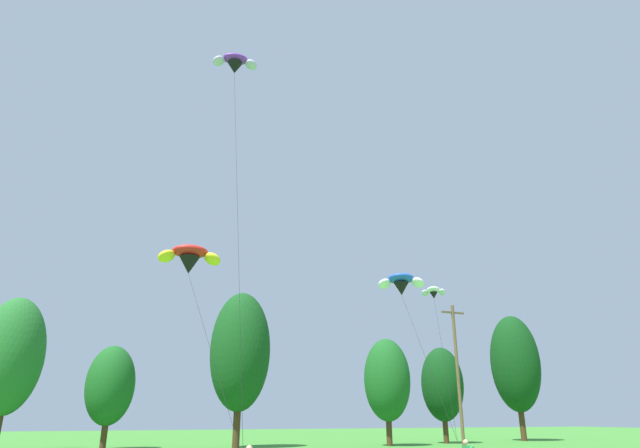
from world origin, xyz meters
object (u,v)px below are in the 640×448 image
parafoil_kite_high_red_yellow (190,258)px  utility_pole (458,372)px  parafoil_kite_low_blue_white (401,283)px  parafoil_kite_mid_white (434,293)px  parafoil_kite_far_purple (235,64)px

parafoil_kite_high_red_yellow → utility_pole: bearing=19.5°
parafoil_kite_low_blue_white → parafoil_kite_mid_white: bearing=44.5°
parafoil_kite_far_purple → parafoil_kite_low_blue_white: (12.17, 0.79, -13.40)m
utility_pole → parafoil_kite_high_red_yellow: size_ratio=1.03×
parafoil_kite_low_blue_white → parafoil_kite_far_purple: bearing=-176.3°
parafoil_kite_low_blue_white → utility_pole: bearing=37.4°
parafoil_kite_high_red_yellow → parafoil_kite_mid_white: size_ratio=0.59×
parafoil_kite_high_red_yellow → parafoil_kite_low_blue_white: size_ratio=0.97×
parafoil_kite_far_purple → parafoil_kite_low_blue_white: 18.12m
utility_pole → parafoil_kite_far_purple: size_ratio=0.48×
parafoil_kite_high_red_yellow → parafoil_kite_mid_white: (21.90, 8.97, 1.77)m
utility_pole → parafoil_kite_mid_white: parafoil_kite_mid_white is taller
parafoil_kite_high_red_yellow → parafoil_kite_low_blue_white: (14.09, 1.29, 0.17)m
parafoil_kite_far_purple → utility_pole: bearing=19.9°
parafoil_kite_high_red_yellow → parafoil_kite_low_blue_white: 14.15m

